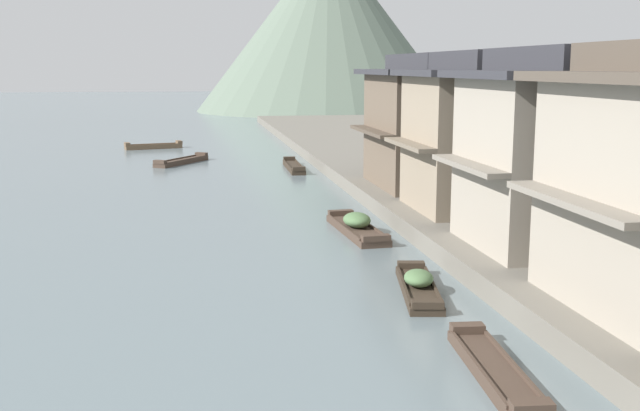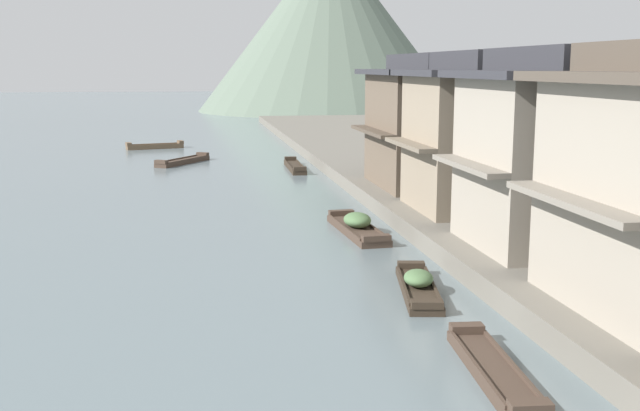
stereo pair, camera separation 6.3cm
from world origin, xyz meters
TOP-DOWN VIEW (x-y plane):
  - riverbank_right at (15.30, 30.00)m, footprint 18.00×110.00m
  - boat_moored_nearest at (4.79, 16.12)m, footprint 1.63×4.34m
  - boat_moored_second at (-4.17, 56.63)m, footprint 4.41×1.95m
  - boat_moored_third at (-1.96, 46.82)m, footprint 3.54×4.75m
  - boat_moored_far at (4.76, 24.05)m, footprint 1.44×5.23m
  - boat_midriver_drifting at (4.61, 10.17)m, footprint 1.20×4.55m
  - boat_midriver_upstream at (4.86, 42.74)m, footprint 0.93×5.51m
  - house_waterfront_tall at (10.05, 18.31)m, footprint 6.71×5.77m
  - house_waterfront_narrow at (10.25, 24.75)m, footprint 7.10×5.78m
  - house_waterfront_far at (10.20, 31.00)m, footprint 7.00×7.12m
  - hill_far_west at (18.52, 106.80)m, footprint 37.85×37.85m

SIDE VIEW (x-z plane):
  - boat_midriver_drifting at x=4.61m, z-range -0.07..0.34m
  - boat_moored_third at x=-1.96m, z-range -0.08..0.40m
  - boat_midriver_upstream at x=4.86m, z-range -0.09..0.40m
  - boat_moored_second at x=-4.17m, z-range -0.09..0.45m
  - boat_moored_nearest at x=4.79m, z-range -0.10..0.55m
  - boat_moored_far at x=4.76m, z-range -0.13..0.66m
  - riverbank_right at x=15.30m, z-range 0.00..0.66m
  - house_waterfront_far at x=10.20m, z-range 0.58..6.72m
  - house_waterfront_narrow at x=10.25m, z-range 0.60..6.74m
  - house_waterfront_tall at x=10.05m, z-range 0.60..6.74m
  - hill_far_west at x=18.52m, z-range 0.00..24.29m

